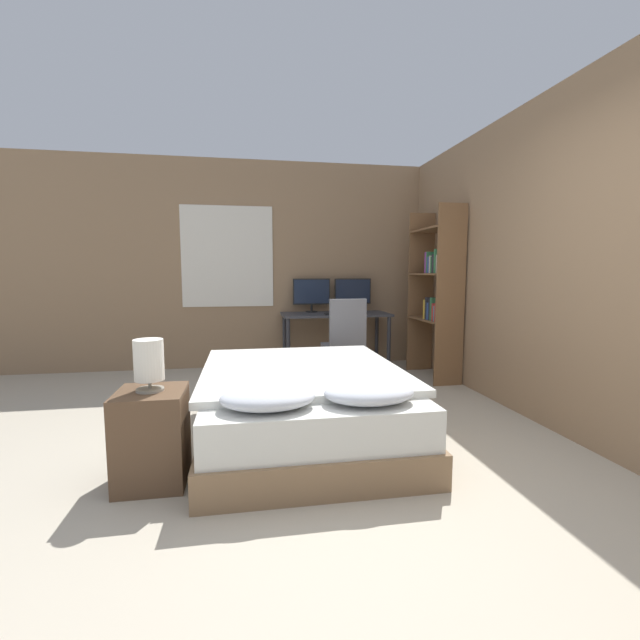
# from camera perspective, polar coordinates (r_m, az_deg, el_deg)

# --- Properties ---
(ground_plane) EXTENTS (20.00, 20.00, 0.00)m
(ground_plane) POSITION_cam_1_polar(r_m,az_deg,el_deg) (2.44, 6.95, -24.65)
(ground_plane) COLOR #B2A893
(wall_back) EXTENTS (12.00, 0.08, 2.70)m
(wall_back) POSITION_cam_1_polar(r_m,az_deg,el_deg) (5.80, -3.94, 7.30)
(wall_back) COLOR #8E7051
(wall_back) RESTS_ON ground_plane
(wall_side_right) EXTENTS (0.06, 12.00, 2.70)m
(wall_side_right) POSITION_cam_1_polar(r_m,az_deg,el_deg) (4.26, 24.96, 7.03)
(wall_side_right) COLOR #8E7051
(wall_side_right) RESTS_ON ground_plane
(bed) EXTENTS (1.49, 1.98, 0.61)m
(bed) POSITION_cam_1_polar(r_m,az_deg,el_deg) (3.31, -2.25, -11.03)
(bed) COLOR #846647
(bed) RESTS_ON ground_plane
(nightstand) EXTENTS (0.39, 0.41, 0.56)m
(nightstand) POSITION_cam_1_polar(r_m,az_deg,el_deg) (2.83, -21.46, -14.29)
(nightstand) COLOR brown
(nightstand) RESTS_ON ground_plane
(bedside_lamp) EXTENTS (0.17, 0.17, 0.31)m
(bedside_lamp) POSITION_cam_1_polar(r_m,az_deg,el_deg) (2.70, -21.86, -5.14)
(bedside_lamp) COLOR gray
(bedside_lamp) RESTS_ON nightstand
(desk) EXTENTS (1.38, 0.61, 0.73)m
(desk) POSITION_cam_1_polar(r_m,az_deg,el_deg) (5.55, 2.07, -0.05)
(desk) COLOR #38383D
(desk) RESTS_ON ground_plane
(monitor_left) EXTENTS (0.49, 0.16, 0.44)m
(monitor_left) POSITION_cam_1_polar(r_m,az_deg,el_deg) (5.67, -1.13, 3.62)
(monitor_left) COLOR black
(monitor_left) RESTS_ON desk
(monitor_right) EXTENTS (0.49, 0.16, 0.44)m
(monitor_right) POSITION_cam_1_polar(r_m,az_deg,el_deg) (5.78, 4.39, 3.66)
(monitor_right) COLOR black
(monitor_right) RESTS_ON desk
(keyboard) EXTENTS (0.35, 0.13, 0.02)m
(keyboard) POSITION_cam_1_polar(r_m,az_deg,el_deg) (5.34, 2.52, 0.82)
(keyboard) COLOR black
(keyboard) RESTS_ON desk
(computer_mouse) EXTENTS (0.07, 0.05, 0.04)m
(computer_mouse) POSITION_cam_1_polar(r_m,az_deg,el_deg) (5.40, 5.26, 0.96)
(computer_mouse) COLOR black
(computer_mouse) RESTS_ON desk
(office_chair) EXTENTS (0.52, 0.52, 0.97)m
(office_chair) POSITION_cam_1_polar(r_m,az_deg,el_deg) (4.80, 3.31, -4.22)
(office_chair) COLOR black
(office_chair) RESTS_ON ground_plane
(bookshelf) EXTENTS (0.33, 0.83, 1.99)m
(bookshelf) POSITION_cam_1_polar(r_m,az_deg,el_deg) (5.17, 15.41, 4.27)
(bookshelf) COLOR brown
(bookshelf) RESTS_ON ground_plane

